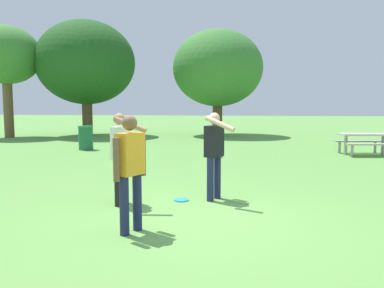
{
  "coord_description": "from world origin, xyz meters",
  "views": [
    {
      "loc": [
        0.85,
        -5.83,
        1.77
      ],
      "look_at": [
        -0.26,
        1.65,
        1.0
      ],
      "focal_mm": 35.47,
      "sensor_mm": 36.0,
      "label": 1
    }
  ],
  "objects_px": {
    "tree_tall_left": "(6,56)",
    "person_thrower": "(215,149)",
    "frisbee": "(181,200)",
    "person_catcher": "(130,166)",
    "trash_can_beside_table": "(86,138)",
    "picnic_table_near": "(365,139)",
    "person_bystander": "(121,151)",
    "tree_broad_center": "(86,63)",
    "tree_far_right": "(218,68)"
  },
  "relations": [
    {
      "from": "tree_tall_left",
      "to": "person_thrower",
      "type": "bearing_deg",
      "value": -44.48
    },
    {
      "from": "person_thrower",
      "to": "frisbee",
      "type": "xyz_separation_m",
      "value": [
        -0.61,
        -0.16,
        -0.95
      ]
    },
    {
      "from": "person_catcher",
      "to": "trash_can_beside_table",
      "type": "bearing_deg",
      "value": 117.33
    },
    {
      "from": "person_catcher",
      "to": "picnic_table_near",
      "type": "xyz_separation_m",
      "value": [
        5.74,
        9.3,
        -0.38
      ]
    },
    {
      "from": "tree_tall_left",
      "to": "person_catcher",
      "type": "bearing_deg",
      "value": -51.16
    },
    {
      "from": "person_bystander",
      "to": "trash_can_beside_table",
      "type": "relative_size",
      "value": 1.71
    },
    {
      "from": "person_catcher",
      "to": "tree_tall_left",
      "type": "xyz_separation_m",
      "value": [
        -11.49,
        14.27,
        3.51
      ]
    },
    {
      "from": "person_bystander",
      "to": "tree_tall_left",
      "type": "height_order",
      "value": "tree_tall_left"
    },
    {
      "from": "person_thrower",
      "to": "frisbee",
      "type": "distance_m",
      "value": 1.14
    },
    {
      "from": "person_catcher",
      "to": "frisbee",
      "type": "height_order",
      "value": "person_catcher"
    },
    {
      "from": "frisbee",
      "to": "person_bystander",
      "type": "bearing_deg",
      "value": -157.45
    },
    {
      "from": "frisbee",
      "to": "trash_can_beside_table",
      "type": "distance_m",
      "value": 9.1
    },
    {
      "from": "frisbee",
      "to": "trash_can_beside_table",
      "type": "height_order",
      "value": "trash_can_beside_table"
    },
    {
      "from": "person_bystander",
      "to": "frisbee",
      "type": "bearing_deg",
      "value": 22.55
    },
    {
      "from": "person_catcher",
      "to": "trash_can_beside_table",
      "type": "height_order",
      "value": "person_catcher"
    },
    {
      "from": "picnic_table_near",
      "to": "tree_broad_center",
      "type": "height_order",
      "value": "tree_broad_center"
    },
    {
      "from": "person_thrower",
      "to": "tree_far_right",
      "type": "height_order",
      "value": "tree_far_right"
    },
    {
      "from": "frisbee",
      "to": "tree_broad_center",
      "type": "relative_size",
      "value": 0.04
    },
    {
      "from": "person_catcher",
      "to": "frisbee",
      "type": "distance_m",
      "value": 2.11
    },
    {
      "from": "tree_tall_left",
      "to": "trash_can_beside_table",
      "type": "bearing_deg",
      "value": -36.6
    },
    {
      "from": "person_thrower",
      "to": "tree_far_right",
      "type": "xyz_separation_m",
      "value": [
        -1.19,
        15.42,
        2.96
      ]
    },
    {
      "from": "picnic_table_near",
      "to": "trash_can_beside_table",
      "type": "xyz_separation_m",
      "value": [
        -10.55,
        0.01,
        -0.08
      ]
    },
    {
      "from": "frisbee",
      "to": "tree_broad_center",
      "type": "height_order",
      "value": "tree_broad_center"
    },
    {
      "from": "tree_tall_left",
      "to": "picnic_table_near",
      "type": "bearing_deg",
      "value": -16.1
    },
    {
      "from": "trash_can_beside_table",
      "to": "tree_far_right",
      "type": "bearing_deg",
      "value": 60.41
    },
    {
      "from": "tree_tall_left",
      "to": "tree_far_right",
      "type": "xyz_separation_m",
      "value": [
        11.29,
        3.16,
        -0.53
      ]
    },
    {
      "from": "tree_tall_left",
      "to": "person_bystander",
      "type": "bearing_deg",
      "value": -49.77
    },
    {
      "from": "picnic_table_near",
      "to": "person_bystander",
      "type": "bearing_deg",
      "value": -129.01
    },
    {
      "from": "trash_can_beside_table",
      "to": "tree_tall_left",
      "type": "xyz_separation_m",
      "value": [
        -6.68,
        4.96,
        3.97
      ]
    },
    {
      "from": "picnic_table_near",
      "to": "tree_far_right",
      "type": "bearing_deg",
      "value": 126.16
    },
    {
      "from": "tree_tall_left",
      "to": "tree_far_right",
      "type": "relative_size",
      "value": 0.99
    },
    {
      "from": "person_bystander",
      "to": "trash_can_beside_table",
      "type": "distance_m",
      "value": 8.93
    },
    {
      "from": "tree_far_right",
      "to": "frisbee",
      "type": "bearing_deg",
      "value": -87.85
    },
    {
      "from": "picnic_table_near",
      "to": "tree_tall_left",
      "type": "xyz_separation_m",
      "value": [
        -17.23,
        4.97,
        3.89
      ]
    },
    {
      "from": "person_catcher",
      "to": "tree_tall_left",
      "type": "distance_m",
      "value": 18.66
    },
    {
      "from": "person_bystander",
      "to": "trash_can_beside_table",
      "type": "xyz_separation_m",
      "value": [
        -4.18,
        7.88,
        -0.48
      ]
    },
    {
      "from": "person_catcher",
      "to": "tree_broad_center",
      "type": "height_order",
      "value": "tree_broad_center"
    },
    {
      "from": "person_catcher",
      "to": "tree_far_right",
      "type": "bearing_deg",
      "value": 90.67
    },
    {
      "from": "tree_tall_left",
      "to": "tree_far_right",
      "type": "height_order",
      "value": "tree_far_right"
    },
    {
      "from": "person_catcher",
      "to": "tree_broad_center",
      "type": "xyz_separation_m",
      "value": [
        -7.69,
        16.04,
        3.26
      ]
    },
    {
      "from": "person_bystander",
      "to": "picnic_table_near",
      "type": "bearing_deg",
      "value": 50.99
    },
    {
      "from": "tree_broad_center",
      "to": "person_thrower",
      "type": "bearing_deg",
      "value": -58.24
    },
    {
      "from": "person_thrower",
      "to": "tree_tall_left",
      "type": "bearing_deg",
      "value": 135.52
    },
    {
      "from": "trash_can_beside_table",
      "to": "tree_far_right",
      "type": "height_order",
      "value": "tree_far_right"
    },
    {
      "from": "person_bystander",
      "to": "tree_tall_left",
      "type": "bearing_deg",
      "value": 130.23
    },
    {
      "from": "person_bystander",
      "to": "frisbee",
      "type": "height_order",
      "value": "person_bystander"
    },
    {
      "from": "tree_broad_center",
      "to": "tree_far_right",
      "type": "xyz_separation_m",
      "value": [
        7.49,
        1.39,
        -0.28
      ]
    },
    {
      "from": "person_thrower",
      "to": "picnic_table_near",
      "type": "relative_size",
      "value": 0.87
    },
    {
      "from": "person_thrower",
      "to": "tree_tall_left",
      "type": "xyz_separation_m",
      "value": [
        -12.48,
        12.26,
        3.49
      ]
    },
    {
      "from": "frisbee",
      "to": "picnic_table_near",
      "type": "relative_size",
      "value": 0.15
    }
  ]
}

